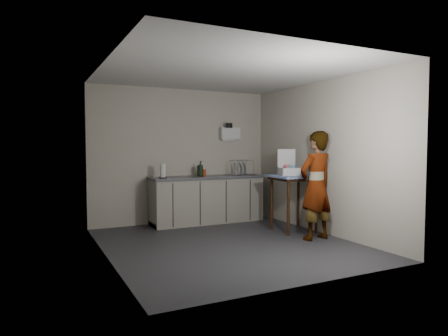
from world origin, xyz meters
name	(u,v)px	position (x,y,z in m)	size (l,w,h in m)	color
ground	(228,244)	(0.00, 0.00, 0.00)	(4.00, 4.00, 0.00)	#2D2E33
wall_back	(182,156)	(0.00, 1.99, 1.30)	(3.60, 0.02, 2.60)	beige
wall_right	(321,157)	(1.79, 0.00, 1.30)	(0.02, 4.00, 2.60)	beige
wall_left	(107,161)	(-1.79, 0.00, 1.30)	(0.02, 4.00, 2.60)	beige
ceiling	(228,72)	(0.00, 0.00, 2.60)	(3.60, 4.00, 0.01)	silver
kitchen_counter	(207,201)	(0.40, 1.70, 0.43)	(2.24, 0.62, 0.91)	black
wall_shelf	(229,134)	(1.00, 1.92, 1.75)	(0.42, 0.18, 0.37)	white
side_table	(294,182)	(1.44, 0.30, 0.86)	(0.81, 0.81, 0.98)	#3C1E0D
standing_man	(316,186)	(1.38, -0.36, 0.86)	(0.63, 0.41, 1.73)	#B2A593
soap_bottle	(201,169)	(0.27, 1.71, 1.06)	(0.11, 0.11, 0.29)	black
soda_can	(204,173)	(0.33, 1.69, 0.98)	(0.07, 0.07, 0.13)	#B72912
dark_bottle	(199,171)	(0.24, 1.74, 1.02)	(0.06, 0.06, 0.21)	black
paper_towel	(163,171)	(-0.52, 1.62, 1.03)	(0.15, 0.15, 0.26)	black
dish_rack	(241,171)	(1.14, 1.69, 0.98)	(0.44, 0.33, 0.31)	silver
bakery_box	(289,169)	(1.39, 0.38, 1.09)	(0.41, 0.42, 0.45)	white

